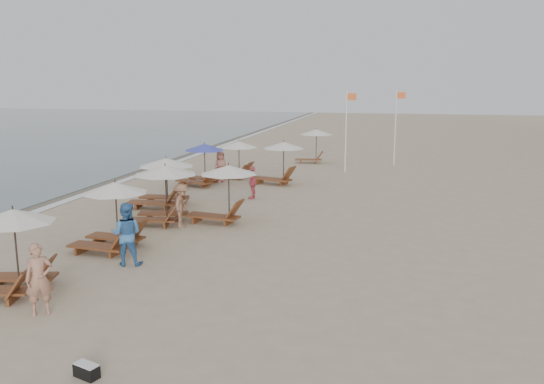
% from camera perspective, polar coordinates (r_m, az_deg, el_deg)
% --- Properties ---
extents(ground, '(160.00, 160.00, 0.00)m').
position_cam_1_polar(ground, '(16.72, -0.52, -7.74)').
color(ground, tan).
rests_on(ground, ground).
extents(wet_sand_band, '(3.20, 140.00, 0.01)m').
position_cam_1_polar(wet_sand_band, '(30.63, -19.03, 0.41)').
color(wet_sand_band, '#6B5E4C').
rests_on(wet_sand_band, ground).
extents(foam_line, '(0.50, 140.00, 0.02)m').
position_cam_1_polar(foam_line, '(29.96, -16.93, 0.32)').
color(foam_line, white).
rests_on(foam_line, ground).
extents(lounger_station_0, '(2.48, 2.20, 2.25)m').
position_cam_1_polar(lounger_station_0, '(16.02, -25.03, -5.58)').
color(lounger_station_0, brown).
rests_on(lounger_station_0, ground).
extents(lounger_station_1, '(2.51, 2.08, 2.24)m').
position_cam_1_polar(lounger_station_1, '(18.98, -16.05, -2.57)').
color(lounger_station_1, brown).
rests_on(lounger_station_1, ground).
extents(lounger_station_2, '(2.69, 2.43, 2.26)m').
position_cam_1_polar(lounger_station_2, '(22.01, -11.16, -0.09)').
color(lounger_station_2, brown).
rests_on(lounger_station_2, ground).
extents(lounger_station_3, '(2.82, 2.41, 2.13)m').
position_cam_1_polar(lounger_station_3, '(25.00, -11.12, 0.91)').
color(lounger_station_3, brown).
rests_on(lounger_station_3, ground).
extents(lounger_station_4, '(2.57, 2.47, 2.18)m').
position_cam_1_polar(lounger_station_4, '(29.86, -7.26, 2.64)').
color(lounger_station_4, brown).
rests_on(lounger_station_4, ground).
extents(lounger_station_5, '(2.47, 2.15, 2.06)m').
position_cam_1_polar(lounger_station_5, '(31.94, -3.71, 3.35)').
color(lounger_station_5, brown).
rests_on(lounger_station_5, ground).
extents(inland_station_0, '(2.82, 2.24, 2.22)m').
position_cam_1_polar(inland_station_0, '(21.77, -5.18, 0.26)').
color(inland_station_0, brown).
rests_on(inland_station_0, ground).
extents(inland_station_1, '(2.90, 2.29, 2.22)m').
position_cam_1_polar(inland_station_1, '(29.85, 0.56, 3.23)').
color(inland_station_1, brown).
rests_on(inland_station_1, ground).
extents(inland_station_2, '(2.56, 2.24, 2.22)m').
position_cam_1_polar(inland_station_2, '(37.70, 4.23, 5.19)').
color(inland_station_2, brown).
rests_on(inland_station_2, ground).
extents(beachgoer_near, '(0.75, 0.72, 1.73)m').
position_cam_1_polar(beachgoer_near, '(14.44, -22.46, -8.12)').
color(beachgoer_near, '#A8745B').
rests_on(beachgoer_near, ground).
extents(beachgoer_mid_a, '(1.04, 0.88, 1.90)m').
position_cam_1_polar(beachgoer_mid_a, '(17.34, -14.48, -4.13)').
color(beachgoer_mid_a, teal).
rests_on(beachgoer_mid_a, ground).
extents(beachgoer_mid_b, '(0.76, 1.16, 1.68)m').
position_cam_1_polar(beachgoer_mid_b, '(21.33, -9.10, -1.35)').
color(beachgoer_mid_b, '#91644A').
rests_on(beachgoer_mid_b, ground).
extents(beachgoer_far_a, '(0.38, 0.91, 1.54)m').
position_cam_1_polar(beachgoer_far_a, '(26.17, -1.97, 0.97)').
color(beachgoer_far_a, '#CE525D').
rests_on(beachgoer_far_a, ground).
extents(beachgoer_far_b, '(0.94, 0.98, 1.68)m').
position_cam_1_polar(beachgoer_far_b, '(30.62, -5.22, 2.57)').
color(beachgoer_far_b, '#A36458').
rests_on(beachgoer_far_b, ground).
extents(duffel_bag, '(0.54, 0.38, 0.27)m').
position_cam_1_polar(duffel_bag, '(11.53, -18.22, -16.74)').
color(duffel_bag, black).
rests_on(duffel_bag, ground).
extents(flag_pole_near, '(0.59, 0.08, 4.87)m').
position_cam_1_polar(flag_pole_near, '(33.77, 7.54, 6.49)').
color(flag_pole_near, silver).
rests_on(flag_pole_near, ground).
extents(flag_pole_far, '(0.59, 0.08, 4.88)m').
position_cam_1_polar(flag_pole_far, '(37.08, 12.41, 6.74)').
color(flag_pole_far, silver).
rests_on(flag_pole_far, ground).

